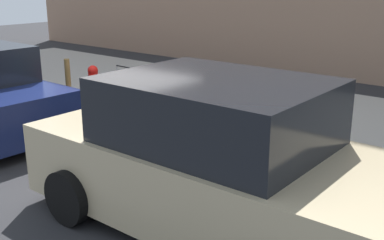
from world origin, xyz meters
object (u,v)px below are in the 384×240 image
fire_hydrant (94,85)px  suitcase_silver_5 (170,110)px  suitcase_black_7 (125,97)px  bollard_post (68,81)px  suitcase_black_0 (311,141)px  suitcase_navy_1 (280,130)px  suitcase_teal_2 (248,123)px  parked_car_beige_0 (216,161)px  suitcase_olive_3 (221,115)px  suitcase_maroon_6 (143,101)px  suitcase_red_4 (196,112)px

fire_hydrant → suitcase_silver_5: bearing=-179.0°
suitcase_silver_5 → suitcase_black_7: (1.20, -0.01, 0.04)m
bollard_post → suitcase_black_0: bearing=-179.2°
suitcase_silver_5 → bollard_post: 2.74m
suitcase_navy_1 → fire_hydrant: (4.32, 0.04, 0.09)m
suitcase_teal_2 → fire_hydrant: fire_hydrant is taller
suitcase_teal_2 → parked_car_beige_0: 2.47m
parked_car_beige_0 → suitcase_silver_5: bearing=-39.7°
suitcase_navy_1 → parked_car_beige_0: bearing=101.9°
suitcase_black_7 → parked_car_beige_0: 4.54m
bollard_post → parked_car_beige_0: 5.83m
suitcase_olive_3 → parked_car_beige_0: parked_car_beige_0 is taller
suitcase_maroon_6 → parked_car_beige_0: size_ratio=0.22×
suitcase_olive_3 → suitcase_maroon_6: (1.76, 0.04, -0.03)m
suitcase_red_4 → suitcase_maroon_6: size_ratio=0.75×
fire_hydrant → parked_car_beige_0: parked_car_beige_0 is taller
suitcase_teal_2 → parked_car_beige_0: parked_car_beige_0 is taller
parked_car_beige_0 → suitcase_olive_3: bearing=-55.0°
suitcase_black_7 → parked_car_beige_0: parked_car_beige_0 is taller
suitcase_red_4 → fire_hydrant: size_ratio=0.86×
suitcase_silver_5 → suitcase_olive_3: bearing=178.7°
suitcase_red_4 → parked_car_beige_0: bearing=133.2°
parked_car_beige_0 → suitcase_navy_1: bearing=-78.1°
suitcase_teal_2 → suitcase_silver_5: bearing=-1.2°
suitcase_navy_1 → suitcase_teal_2: (0.55, 0.04, 0.00)m
suitcase_maroon_6 → bollard_post: 2.13m
suitcase_black_0 → suitcase_teal_2: suitcase_black_0 is taller
suitcase_navy_1 → suitcase_silver_5: size_ratio=1.69×
suitcase_maroon_6 → suitcase_red_4: bearing=-177.1°
suitcase_navy_1 → suitcase_red_4: bearing=0.5°
suitcase_teal_2 → suitcase_black_7: (2.89, -0.04, -0.05)m
suitcase_black_7 → parked_car_beige_0: bearing=150.0°
suitcase_red_4 → suitcase_black_7: (1.81, -0.02, -0.03)m
bollard_post → suitcase_maroon_6: bearing=-176.9°
suitcase_navy_1 → suitcase_black_7: bearing=-0.0°
suitcase_olive_3 → suitcase_black_7: (2.36, -0.03, -0.07)m
suitcase_navy_1 → suitcase_maroon_6: (2.84, 0.07, 0.00)m
suitcase_maroon_6 → suitcase_black_0: bearing=179.3°
suitcase_navy_1 → suitcase_silver_5: 2.25m
suitcase_black_0 → parked_car_beige_0: size_ratio=0.22×
suitcase_red_4 → parked_car_beige_0: size_ratio=0.17×
bollard_post → suitcase_navy_1: bearing=-177.8°
suitcase_black_0 → suitcase_maroon_6: size_ratio=1.00×
suitcase_navy_1 → suitcase_silver_5: suitcase_navy_1 is taller
bollard_post → suitcase_red_4: bearing=-177.0°
suitcase_red_4 → bollard_post: (3.33, 0.18, 0.13)m
suitcase_teal_2 → fire_hydrant: bearing=0.0°
suitcase_silver_5 → suitcase_maroon_6: (0.60, 0.07, 0.08)m
suitcase_olive_3 → suitcase_navy_1: bearing=-178.4°
suitcase_black_7 → suitcase_black_0: bearing=178.3°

